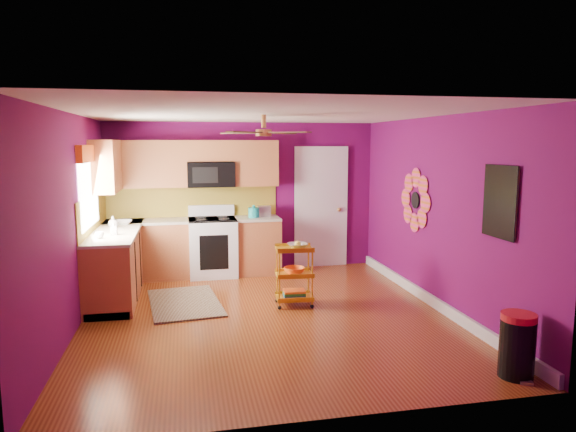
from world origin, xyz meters
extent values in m
plane|color=#652B0F|center=(0.00, 0.00, 0.00)|extent=(5.00, 5.00, 0.00)
cube|color=#630B52|center=(0.00, 2.50, 1.25)|extent=(4.50, 0.04, 2.50)
cube|color=#630B52|center=(0.00, -2.50, 1.25)|extent=(4.50, 0.04, 2.50)
cube|color=#630B52|center=(-2.25, 0.00, 1.25)|extent=(0.04, 5.00, 2.50)
cube|color=#630B52|center=(2.25, 0.00, 1.25)|extent=(0.04, 5.00, 2.50)
cube|color=silver|center=(0.00, 0.00, 2.50)|extent=(4.50, 5.00, 0.04)
cube|color=white|center=(2.22, 0.00, 0.07)|extent=(0.05, 4.90, 0.14)
cube|color=brown|center=(-1.95, 1.35, 0.45)|extent=(0.60, 2.30, 0.90)
cube|color=brown|center=(-0.85, 2.20, 0.45)|extent=(2.80, 0.60, 0.90)
cube|color=beige|center=(-1.95, 1.35, 0.92)|extent=(0.63, 2.30, 0.04)
cube|color=beige|center=(-0.85, 2.20, 0.92)|extent=(2.80, 0.63, 0.04)
cube|color=black|center=(-1.95, 1.35, 0.05)|extent=(0.54, 2.30, 0.10)
cube|color=black|center=(-0.85, 2.20, 0.05)|extent=(2.80, 0.54, 0.10)
cube|color=white|center=(-0.55, 2.17, 0.46)|extent=(0.76, 0.66, 0.92)
cube|color=black|center=(-0.55, 2.17, 0.93)|extent=(0.76, 0.62, 0.03)
cube|color=white|center=(-0.55, 2.45, 1.04)|extent=(0.76, 0.06, 0.18)
cube|color=black|center=(-0.55, 1.84, 0.45)|extent=(0.45, 0.02, 0.55)
cube|color=brown|center=(-1.59, 2.33, 1.83)|extent=(1.32, 0.33, 0.75)
cube|color=brown|center=(0.19, 2.33, 1.83)|extent=(0.72, 0.33, 0.75)
cube|color=brown|center=(-0.55, 2.33, 2.03)|extent=(0.76, 0.33, 0.34)
cube|color=brown|center=(-2.08, 1.85, 1.83)|extent=(0.33, 1.30, 0.75)
cube|color=black|center=(-0.55, 2.30, 1.65)|extent=(0.76, 0.38, 0.40)
cube|color=olive|center=(-0.85, 2.49, 1.20)|extent=(2.80, 0.01, 0.51)
cube|color=olive|center=(-2.24, 1.35, 1.20)|extent=(0.01, 2.30, 0.51)
cube|color=white|center=(-2.23, 1.05, 1.55)|extent=(0.03, 1.20, 1.00)
cube|color=orange|center=(-2.20, 1.05, 2.02)|extent=(0.08, 1.35, 0.22)
cube|color=white|center=(1.35, 2.48, 1.02)|extent=(0.85, 0.04, 2.05)
cube|color=white|center=(1.35, 2.46, 1.02)|extent=(0.95, 0.02, 2.15)
sphere|color=#BF8C3F|center=(1.67, 2.42, 1.00)|extent=(0.07, 0.07, 0.07)
cylinder|color=black|center=(2.23, 0.60, 1.35)|extent=(0.01, 0.24, 0.24)
cube|color=#1AA98D|center=(2.23, -1.40, 1.55)|extent=(0.03, 0.52, 0.72)
cube|color=black|center=(2.21, -1.40, 1.55)|extent=(0.01, 0.56, 0.76)
cylinder|color=#BF8C3F|center=(0.00, 0.20, 2.42)|extent=(0.06, 0.06, 0.16)
cylinder|color=#BF8C3F|center=(0.00, 0.20, 2.28)|extent=(0.20, 0.20, 0.08)
cube|color=#4C2D19|center=(0.27, 0.47, 2.28)|extent=(0.47, 0.47, 0.01)
cube|color=#4C2D19|center=(-0.27, 0.47, 2.28)|extent=(0.47, 0.47, 0.01)
cube|color=#4C2D19|center=(-0.27, -0.07, 2.28)|extent=(0.47, 0.47, 0.01)
cube|color=#4C2D19|center=(0.27, -0.07, 2.28)|extent=(0.47, 0.47, 0.01)
cube|color=black|center=(-1.02, 0.72, 0.01)|extent=(1.06, 1.55, 0.02)
cylinder|color=gold|center=(0.20, 0.22, 0.41)|extent=(0.02, 0.02, 0.75)
cylinder|color=gold|center=(0.63, 0.19, 0.41)|extent=(0.02, 0.02, 0.75)
cylinder|color=gold|center=(0.22, 0.51, 0.41)|extent=(0.02, 0.02, 0.75)
cylinder|color=gold|center=(0.65, 0.48, 0.41)|extent=(0.02, 0.02, 0.75)
sphere|color=black|center=(0.20, 0.22, 0.03)|extent=(0.05, 0.05, 0.05)
sphere|color=black|center=(0.63, 0.19, 0.03)|extent=(0.05, 0.05, 0.05)
sphere|color=black|center=(0.22, 0.51, 0.03)|extent=(0.05, 0.05, 0.05)
sphere|color=black|center=(0.65, 0.48, 0.03)|extent=(0.05, 0.05, 0.05)
cube|color=gold|center=(0.42, 0.35, 0.77)|extent=(0.51, 0.38, 0.03)
cube|color=gold|center=(0.42, 0.35, 0.42)|extent=(0.51, 0.38, 0.03)
cube|color=gold|center=(0.42, 0.35, 0.11)|extent=(0.51, 0.38, 0.03)
imported|color=beige|center=(0.46, 0.35, 0.81)|extent=(0.28, 0.28, 0.07)
sphere|color=yellow|center=(0.46, 0.35, 0.83)|extent=(0.09, 0.09, 0.09)
imported|color=orange|center=(0.42, 0.35, 0.48)|extent=(0.29, 0.29, 0.09)
cube|color=navy|center=(0.42, 0.35, 0.14)|extent=(0.30, 0.23, 0.04)
cube|color=#267233|center=(0.42, 0.35, 0.17)|extent=(0.30, 0.23, 0.03)
cube|color=orange|center=(0.42, 0.35, 0.20)|extent=(0.30, 0.23, 0.03)
cylinder|color=black|center=(1.99, -2.13, 0.27)|extent=(0.41, 0.41, 0.54)
cylinder|color=red|center=(1.99, -2.13, 0.58)|extent=(0.32, 0.32, 0.06)
cube|color=beige|center=(1.99, -2.29, 0.01)|extent=(0.12, 0.09, 0.03)
cylinder|color=teal|center=(0.13, 2.18, 1.02)|extent=(0.18, 0.18, 0.16)
sphere|color=teal|center=(0.13, 2.18, 1.12)|extent=(0.06, 0.06, 0.06)
cube|color=beige|center=(0.31, 2.27, 1.03)|extent=(0.22, 0.15, 0.18)
imported|color=#EA3F72|center=(-1.92, 0.93, 1.03)|extent=(0.08, 0.08, 0.18)
imported|color=white|center=(-2.01, 1.55, 1.03)|extent=(0.13, 0.13, 0.17)
imported|color=white|center=(-1.90, 1.84, 0.97)|extent=(0.26, 0.26, 0.06)
imported|color=white|center=(-2.07, 0.70, 0.98)|extent=(0.11, 0.11, 0.09)
camera|label=1|loc=(-0.97, -6.13, 2.15)|focal=32.00mm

